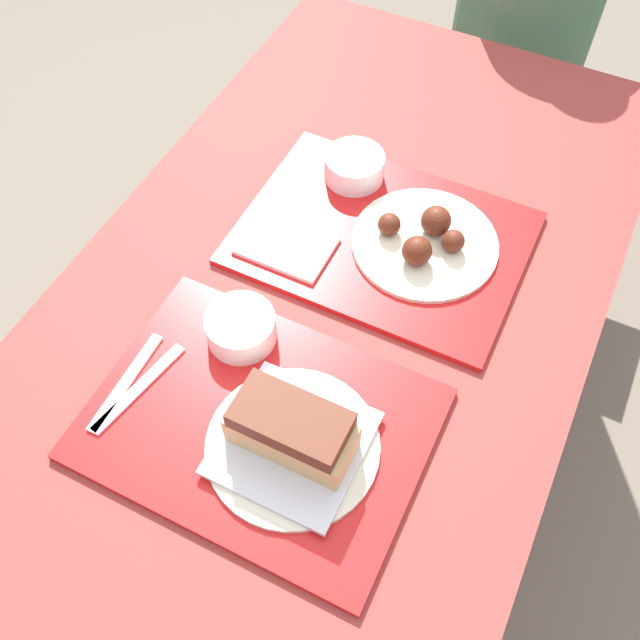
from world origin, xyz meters
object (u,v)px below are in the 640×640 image
object	(u,v)px
bowl_coleslaw_near	(241,327)
tray_far	(382,238)
tray_near	(259,424)
wings_plate_far	(425,239)
brisket_sandwich_plate	(292,436)
bowl_coleslaw_far	(354,165)

from	to	relation	value
bowl_coleslaw_near	tray_far	bearing A→B (deg)	68.25
tray_near	tray_far	xyz separation A→B (m)	(0.02, 0.38, 0.00)
tray_far	wings_plate_far	bearing A→B (deg)	8.97
tray_near	bowl_coleslaw_near	size ratio (longest dim) A/B	4.43
tray_far	wings_plate_far	distance (m)	0.07
tray_far	brisket_sandwich_plate	xyz separation A→B (m)	(0.04, -0.39, 0.04)
tray_far	wings_plate_far	size ratio (longest dim) A/B	1.92
tray_far	bowl_coleslaw_near	world-z (taller)	bowl_coleslaw_near
tray_near	tray_far	distance (m)	0.38
tray_near	bowl_coleslaw_near	distance (m)	0.15
bowl_coleslaw_far	wings_plate_far	world-z (taller)	wings_plate_far
brisket_sandwich_plate	bowl_coleslaw_far	xyz separation A→B (m)	(-0.14, 0.50, -0.01)
bowl_coleslaw_far	wings_plate_far	size ratio (longest dim) A/B	0.43
tray_near	tray_far	bearing A→B (deg)	87.08
brisket_sandwich_plate	bowl_coleslaw_far	size ratio (longest dim) A/B	2.28
bowl_coleslaw_far	tray_far	bearing A→B (deg)	-46.16
tray_far	bowl_coleslaw_far	distance (m)	0.15
tray_near	wings_plate_far	world-z (taller)	wings_plate_far
tray_near	bowl_coleslaw_near	xyz separation A→B (m)	(-0.09, 0.11, 0.03)
bowl_coleslaw_near	wings_plate_far	size ratio (longest dim) A/B	0.43
brisket_sandwich_plate	wings_plate_far	world-z (taller)	brisket_sandwich_plate
brisket_sandwich_plate	wings_plate_far	xyz separation A→B (m)	(0.03, 0.40, -0.02)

